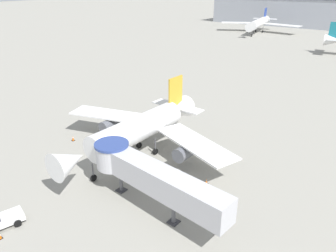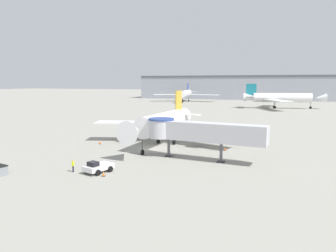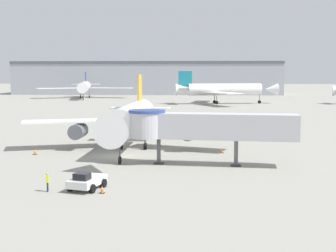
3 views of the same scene
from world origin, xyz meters
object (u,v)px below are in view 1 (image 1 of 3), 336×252
(main_airplane, at_px, (140,129))
(background_jet_blue_tail, at_px, (259,23))
(traffic_cone_port_wing, at_px, (73,138))
(pushback_tug_white, at_px, (2,220))
(traffic_cone_apron_front, at_px, (0,236))
(jet_bridge, at_px, (146,174))
(traffic_cone_starboard_wing, at_px, (206,181))

(main_airplane, relative_size, background_jet_blue_tail, 0.77)
(main_airplane, relative_size, traffic_cone_port_wing, 38.58)
(main_airplane, xyz_separation_m, pushback_tug_white, (-1.26, -20.29, -3.47))
(traffic_cone_apron_front, bearing_deg, background_jet_blue_tail, 103.74)
(main_airplane, height_order, jet_bridge, main_airplane)
(traffic_cone_apron_front, height_order, background_jet_blue_tail, background_jet_blue_tail)
(pushback_tug_white, bearing_deg, main_airplane, 101.91)
(main_airplane, distance_m, traffic_cone_starboard_wing, 12.37)
(main_airplane, xyz_separation_m, traffic_cone_starboard_wing, (11.73, -0.68, -3.87))
(jet_bridge, distance_m, background_jet_blue_tail, 144.27)
(jet_bridge, xyz_separation_m, traffic_cone_starboard_wing, (2.98, 8.02, -4.03))
(traffic_cone_starboard_wing, bearing_deg, traffic_cone_apron_front, -118.65)
(main_airplane, bearing_deg, traffic_cone_apron_front, -88.23)
(pushback_tug_white, height_order, traffic_cone_starboard_wing, pushback_tug_white)
(traffic_cone_apron_front, bearing_deg, pushback_tug_white, 142.83)
(main_airplane, distance_m, background_jet_blue_tail, 133.38)
(pushback_tug_white, height_order, background_jet_blue_tail, background_jet_blue_tail)
(pushback_tug_white, distance_m, traffic_cone_apron_front, 2.06)
(main_airplane, relative_size, pushback_tug_white, 7.06)
(jet_bridge, xyz_separation_m, traffic_cone_apron_front, (-8.40, -12.80, -4.04))
(background_jet_blue_tail, bearing_deg, main_airplane, -84.91)
(main_airplane, relative_size, traffic_cone_apron_front, 43.84)
(main_airplane, height_order, pushback_tug_white, main_airplane)
(traffic_cone_port_wing, relative_size, background_jet_blue_tail, 0.02)
(main_airplane, xyz_separation_m, jet_bridge, (8.75, -8.71, 0.16))
(jet_bridge, xyz_separation_m, traffic_cone_port_wing, (-20.51, 5.58, -3.99))
(pushback_tug_white, distance_m, traffic_cone_starboard_wing, 23.52)
(pushback_tug_white, bearing_deg, background_jet_blue_tail, 118.73)
(main_airplane, height_order, traffic_cone_apron_front, main_airplane)
(jet_bridge, bearing_deg, traffic_cone_port_wing, 170.25)
(jet_bridge, height_order, traffic_cone_port_wing, jet_bridge)
(main_airplane, bearing_deg, background_jet_blue_tail, 106.64)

